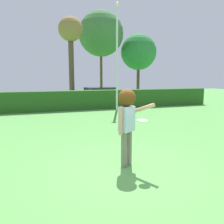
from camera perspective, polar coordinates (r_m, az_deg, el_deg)
name	(u,v)px	position (r m, az deg, el deg)	size (l,w,h in m)	color
ground_plane	(126,171)	(5.44, 3.34, -14.08)	(60.00, 60.00, 0.00)	#559947
person	(127,115)	(5.42, 3.66, -0.82)	(0.79, 0.60, 1.82)	slate
frisbee	(143,121)	(5.15, 7.37, -2.10)	(0.23, 0.23, 0.04)	white
lamppost	(117,53)	(14.91, 1.21, 14.14)	(0.24, 0.24, 6.49)	silver
hedge_row	(61,101)	(15.21, -12.22, 2.70)	(21.41, 0.90, 1.22)	#295A1D
parked_car_white	(100,94)	(19.33, -2.88, 4.30)	(4.45, 2.49, 1.25)	white
bare_elm_tree	(71,34)	(20.51, -9.95, 18.11)	(1.98, 1.98, 6.92)	brown
oak_tree	(139,52)	(25.48, 6.42, 14.11)	(3.69, 3.69, 6.48)	brown
maple_tree	(101,34)	(24.08, -2.67, 18.30)	(4.34, 4.34, 8.39)	brown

